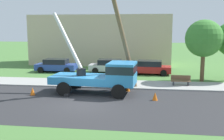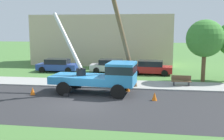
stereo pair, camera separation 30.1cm
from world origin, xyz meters
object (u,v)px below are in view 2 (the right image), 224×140
(parked_sedan_blue, at_px, (58,65))
(park_bench, at_px, (181,81))
(leaning_utility_pole, at_px, (122,33))
(traffic_cone_curbside, at_px, (128,88))
(parked_sedan_silver, at_px, (111,66))
(parked_sedan_red, at_px, (151,68))
(utility_truck, at_px, (104,75))
(traffic_cone_behind, at_px, (33,91))
(traffic_cone_ahead, at_px, (155,96))
(roadside_tree_far, at_px, (205,39))

(parked_sedan_blue, xyz_separation_m, park_bench, (12.69, -5.75, -0.25))
(leaning_utility_pole, xyz_separation_m, traffic_cone_curbside, (0.51, -0.41, -4.15))
(parked_sedan_silver, bearing_deg, traffic_cone_curbside, -72.93)
(parked_sedan_silver, distance_m, parked_sedan_red, 4.29)
(utility_truck, relative_size, parked_sedan_blue, 1.53)
(traffic_cone_behind, distance_m, park_bench, 11.80)
(leaning_utility_pole, xyz_separation_m, parked_sedan_red, (2.17, 7.48, -3.72))
(traffic_cone_ahead, height_order, parked_sedan_blue, parked_sedan_blue)
(parked_sedan_blue, bearing_deg, traffic_cone_behind, -80.19)
(parked_sedan_blue, distance_m, parked_sedan_silver, 5.90)
(traffic_cone_ahead, height_order, park_bench, park_bench)
(traffic_cone_behind, height_order, roadside_tree_far, roadside_tree_far)
(utility_truck, xyz_separation_m, parked_sedan_blue, (-6.85, 9.09, -0.70))
(parked_sedan_silver, bearing_deg, leaning_utility_pole, -75.48)
(utility_truck, relative_size, leaning_utility_pole, 0.78)
(parked_sedan_silver, bearing_deg, utility_truck, -84.16)
(parked_sedan_blue, distance_m, park_bench, 13.94)
(traffic_cone_behind, xyz_separation_m, roadside_tree_far, (13.07, 6.86, 3.57))
(parked_sedan_red, bearing_deg, parked_sedan_blue, 178.75)
(traffic_cone_ahead, bearing_deg, traffic_cone_behind, 178.23)
(traffic_cone_behind, distance_m, traffic_cone_curbside, 7.03)
(leaning_utility_pole, height_order, traffic_cone_curbside, leaning_utility_pole)
(parked_sedan_silver, relative_size, parked_sedan_red, 0.99)
(leaning_utility_pole, relative_size, parked_sedan_red, 1.92)
(traffic_cone_curbside, distance_m, parked_sedan_red, 8.08)
(leaning_utility_pole, height_order, park_bench, leaning_utility_pole)
(utility_truck, bearing_deg, roadside_tree_far, 35.72)
(traffic_cone_curbside, distance_m, parked_sedan_blue, 11.75)
(traffic_cone_ahead, height_order, parked_sedan_silver, parked_sedan_silver)
(traffic_cone_behind, bearing_deg, parked_sedan_blue, 99.81)
(utility_truck, xyz_separation_m, park_bench, (5.84, 3.34, -0.95))
(traffic_cone_ahead, xyz_separation_m, parked_sedan_silver, (-4.60, 10.80, 0.43))
(traffic_cone_curbside, relative_size, park_bench, 0.35)
(utility_truck, xyz_separation_m, leaning_utility_pole, (1.12, 1.39, 3.02))
(leaning_utility_pole, bearing_deg, parked_sedan_red, 73.80)
(utility_truck, bearing_deg, leaning_utility_pole, 51.26)
(traffic_cone_curbside, relative_size, parked_sedan_silver, 0.13)
(leaning_utility_pole, distance_m, parked_sedan_blue, 11.69)
(parked_sedan_blue, xyz_separation_m, parked_sedan_red, (10.14, -0.22, 0.00))
(traffic_cone_behind, relative_size, traffic_cone_curbside, 1.00)
(traffic_cone_ahead, distance_m, parked_sedan_blue, 14.83)
(traffic_cone_curbside, bearing_deg, parked_sedan_blue, 136.25)
(parked_sedan_red, height_order, park_bench, parked_sedan_red)
(parked_sedan_blue, bearing_deg, leaning_utility_pole, -44.03)
(park_bench, bearing_deg, utility_truck, -150.23)
(traffic_cone_behind, bearing_deg, utility_truck, 12.37)
(leaning_utility_pole, relative_size, roadside_tree_far, 1.56)
(traffic_cone_curbside, distance_m, roadside_tree_far, 8.71)
(parked_sedan_red, xyz_separation_m, roadside_tree_far, (4.70, -3.13, 3.14))
(utility_truck, distance_m, parked_sedan_blue, 11.41)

